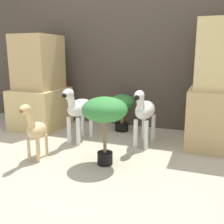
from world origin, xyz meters
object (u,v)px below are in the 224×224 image
zebra_right (145,111)px  giraffe_figurine (35,129)px  potted_palm_front (105,113)px  potted_palm_back (122,105)px  zebra_left (79,109)px

zebra_right → giraffe_figurine: size_ratio=1.13×
giraffe_figurine → zebra_right: bearing=41.6°
giraffe_figurine → potted_palm_front: size_ratio=0.90×
giraffe_figurine → potted_palm_back: size_ratio=1.18×
potted_palm_front → giraffe_figurine: bearing=-169.2°
zebra_left → potted_palm_front: zebra_left is taller
potted_palm_front → potted_palm_back: bearing=100.1°
potted_palm_back → giraffe_figurine: bearing=-111.1°
zebra_right → potted_palm_front: zebra_right is taller
giraffe_figurine → potted_palm_front: (0.63, 0.12, 0.17)m
zebra_right → zebra_left: bearing=-169.4°
zebra_right → zebra_left: same height
giraffe_figurine → potted_palm_back: bearing=68.9°
zebra_left → giraffe_figurine: zebra_left is taller
zebra_left → potted_palm_front: size_ratio=1.02×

